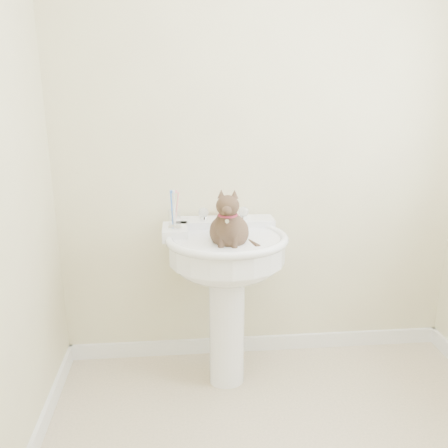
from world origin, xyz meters
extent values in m
cube|color=white|center=(0.00, 1.09, 0.04)|extent=(2.20, 0.02, 0.09)
cylinder|color=white|center=(-0.22, 0.80, 0.32)|extent=(0.18, 0.18, 0.65)
cylinder|color=white|center=(-0.22, 0.80, 0.75)|extent=(0.57, 0.57, 0.12)
ellipsoid|color=white|center=(-0.22, 0.80, 0.69)|extent=(0.53, 0.46, 0.21)
torus|color=white|center=(-0.22, 0.80, 0.81)|extent=(0.60, 0.60, 0.04)
cube|color=white|center=(-0.22, 1.00, 0.82)|extent=(0.53, 0.14, 0.06)
cube|color=white|center=(-0.47, 0.89, 0.82)|extent=(0.12, 0.19, 0.06)
cylinder|color=silver|center=(-0.22, 0.96, 0.87)|extent=(0.05, 0.05, 0.05)
cylinder|color=silver|center=(-0.22, 0.91, 0.90)|extent=(0.04, 0.04, 0.14)
sphere|color=white|center=(-0.33, 0.98, 0.89)|extent=(0.06, 0.06, 0.06)
sphere|color=white|center=(-0.11, 0.98, 0.89)|extent=(0.06, 0.06, 0.06)
cube|color=#EE5516|center=(-0.19, 1.05, 0.86)|extent=(0.09, 0.06, 0.03)
cylinder|color=silver|center=(-0.47, 0.86, 0.85)|extent=(0.07, 0.07, 0.01)
cylinder|color=white|center=(-0.47, 0.86, 0.90)|extent=(0.06, 0.06, 0.09)
cylinder|color=blue|center=(-0.48, 0.86, 0.95)|extent=(0.01, 0.01, 0.17)
cylinder|color=white|center=(-0.47, 0.86, 0.95)|extent=(0.01, 0.01, 0.17)
cylinder|color=pink|center=(-0.46, 0.86, 0.95)|extent=(0.01, 0.01, 0.17)
ellipsoid|color=brown|center=(-0.22, 0.75, 0.86)|extent=(0.19, 0.22, 0.17)
ellipsoid|color=brown|center=(-0.22, 0.68, 0.91)|extent=(0.12, 0.12, 0.15)
ellipsoid|color=brown|center=(-0.22, 0.65, 1.01)|extent=(0.11, 0.10, 0.10)
cone|color=brown|center=(-0.25, 0.67, 1.06)|extent=(0.04, 0.04, 0.04)
cone|color=brown|center=(-0.19, 0.67, 1.06)|extent=(0.04, 0.04, 0.04)
cylinder|color=brown|center=(-0.12, 0.77, 0.80)|extent=(0.03, 0.03, 0.20)
torus|color=maroon|center=(-0.22, 0.66, 0.96)|extent=(0.09, 0.09, 0.01)
camera|label=1|loc=(-0.44, -1.39, 1.53)|focal=38.00mm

